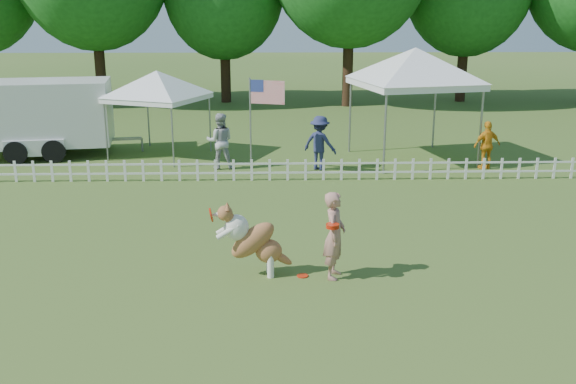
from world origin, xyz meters
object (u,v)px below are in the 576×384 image
object	(u,v)px
spectator_c	(487,145)
dog	(254,240)
cargo_trailer	(39,118)
spectator_b	(320,143)
spectator_a	(220,141)
frisbee_on_turf	(303,276)
handler	(335,235)
canopy_tent_left	(159,115)
canopy_tent_right	(413,106)
flag_pole	(251,127)

from	to	relation	value
spectator_c	dog	bearing A→B (deg)	35.93
cargo_trailer	spectator_b	xyz separation A→B (m)	(8.90, -2.14, -0.43)
spectator_a	spectator_c	xyz separation A→B (m)	(7.91, -0.27, -0.11)
frisbee_on_turf	spectator_b	bearing A→B (deg)	83.66
handler	canopy_tent_left	size ratio (longest dim) A/B	0.59
handler	canopy_tent_right	bearing A→B (deg)	-5.51
cargo_trailer	spectator_c	xyz separation A→B (m)	(13.86, -2.19, -0.51)
dog	frisbee_on_turf	world-z (taller)	dog
flag_pole	spectator_c	xyz separation A→B (m)	(6.97, 0.56, -0.67)
canopy_tent_left	spectator_b	bearing A→B (deg)	1.23
dog	spectator_c	distance (m)	10.25
frisbee_on_turf	canopy_tent_right	bearing A→B (deg)	67.15
spectator_c	spectator_b	bearing A→B (deg)	-13.96
handler	frisbee_on_turf	world-z (taller)	handler
flag_pole	spectator_b	xyz separation A→B (m)	(2.01, 0.62, -0.59)
canopy_tent_left	canopy_tent_right	world-z (taller)	canopy_tent_right
frisbee_on_turf	spectator_a	bearing A→B (deg)	104.37
spectator_a	spectator_b	xyz separation A→B (m)	(2.95, -0.21, -0.03)
spectator_a	spectator_b	size ratio (longest dim) A/B	1.04
canopy_tent_left	frisbee_on_turf	bearing A→B (deg)	-44.70
frisbee_on_turf	cargo_trailer	bearing A→B (deg)	128.69
frisbee_on_turf	flag_pole	distance (m)	7.48
flag_pole	spectator_a	size ratio (longest dim) A/B	1.68
canopy_tent_right	spectator_c	size ratio (longest dim) A/B	2.37
handler	canopy_tent_left	distance (m)	10.95
handler	spectator_c	xyz separation A→B (m)	(5.28, 7.86, -0.07)
canopy_tent_right	cargo_trailer	xyz separation A→B (m)	(-11.88, 0.89, -0.47)
frisbee_on_turf	spectator_c	world-z (taller)	spectator_c
frisbee_on_turf	spectator_c	bearing A→B (deg)	53.31
dog	canopy_tent_right	xyz separation A→B (m)	(4.71, 9.07, 1.03)
handler	flag_pole	distance (m)	7.51
dog	canopy_tent_left	world-z (taller)	canopy_tent_left
canopy_tent_left	flag_pole	size ratio (longest dim) A/B	0.96
frisbee_on_turf	spectator_c	size ratio (longest dim) A/B	0.14
canopy_tent_right	cargo_trailer	distance (m)	11.92
flag_pole	canopy_tent_right	bearing A→B (deg)	37.72
handler	cargo_trailer	bearing A→B (deg)	54.74
spectator_c	canopy_tent_left	bearing A→B (deg)	-24.67
canopy_tent_right	flag_pole	world-z (taller)	canopy_tent_right
canopy_tent_right	spectator_b	world-z (taller)	canopy_tent_right
dog	spectator_a	bearing A→B (deg)	93.80
canopy_tent_right	spectator_a	distance (m)	6.08
canopy_tent_left	dog	bearing A→B (deg)	-48.98
spectator_a	spectator_b	distance (m)	2.96
handler	dog	xyz separation A→B (m)	(-1.42, 0.10, -0.12)
handler	spectator_a	size ratio (longest dim) A/B	0.95
flag_pole	spectator_c	size ratio (longest dim) A/B	1.94
canopy_tent_right	spectator_a	world-z (taller)	canopy_tent_right
flag_pole	spectator_b	bearing A→B (deg)	34.33
cargo_trailer	spectator_c	distance (m)	14.04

